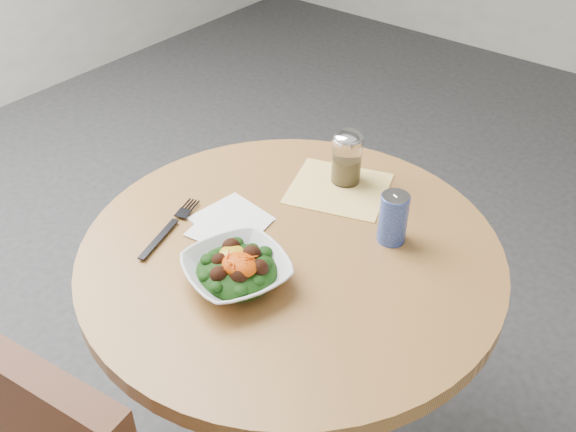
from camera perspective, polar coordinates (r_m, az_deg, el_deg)
name	(u,v)px	position (r m, az deg, el deg)	size (l,w,h in m)	color
table	(291,313)	(1.50, 0.23, -8.61)	(0.90, 0.90, 0.75)	black
cloth_napkin	(339,189)	(1.54, 4.52, 2.45)	(0.22, 0.21, 0.00)	#FDB20D
paper_napkins	(230,223)	(1.43, -5.17, -0.63)	(0.18, 0.19, 0.00)	white
salad_bowl	(237,270)	(1.27, -4.59, -4.81)	(0.26, 0.26, 0.08)	silver
fork	(171,226)	(1.43, -10.35, -0.87)	(0.08, 0.22, 0.00)	black
spice_shaker	(347,158)	(1.53, 5.24, 5.18)	(0.08, 0.08, 0.14)	silver
beverage_can	(393,218)	(1.36, 9.33, -0.16)	(0.06, 0.06, 0.12)	#0D1A92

